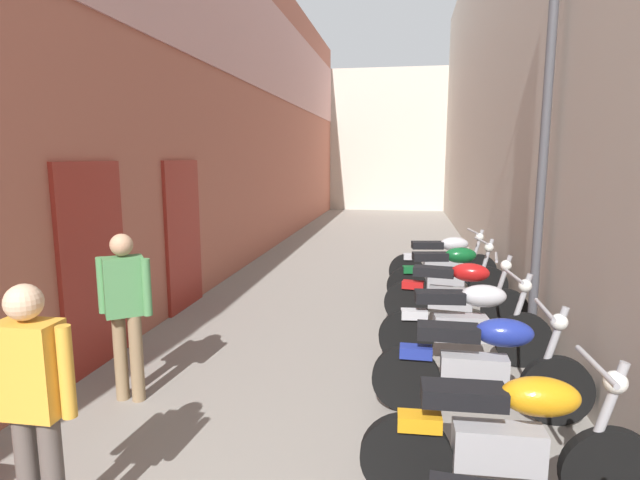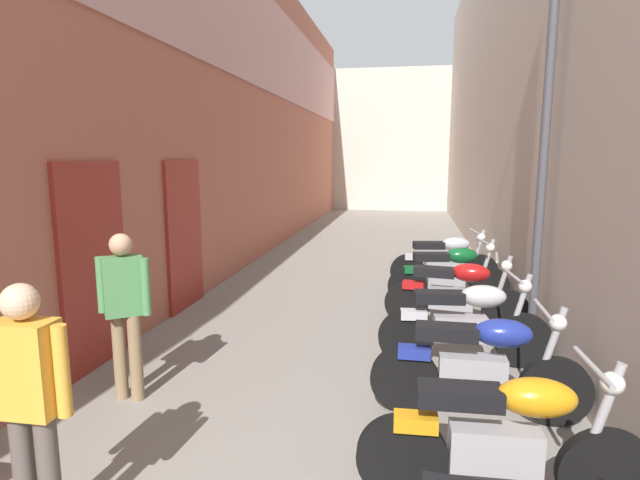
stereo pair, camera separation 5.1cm
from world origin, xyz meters
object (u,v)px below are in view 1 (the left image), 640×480
motorcycle_eighth (444,260)px  street_lamp (538,105)px  motorcycle_third (509,436)px  pedestrian_further_down (125,305)px  motorcycle_seventh (449,273)px  motorcycle_sixth (456,293)px  pedestrian_mid_alley (33,399)px  motorcycle_fourth (481,363)px  motorcycle_fifth (466,321)px

motorcycle_eighth → street_lamp: size_ratio=0.38×
motorcycle_third → pedestrian_further_down: 3.34m
motorcycle_seventh → pedestrian_further_down: 4.84m
motorcycle_third → motorcycle_sixth: 3.48m
motorcycle_sixth → motorcycle_seventh: 1.13m
motorcycle_seventh → street_lamp: 3.01m
pedestrian_mid_alley → pedestrian_further_down: 1.82m
pedestrian_mid_alley → street_lamp: street_lamp is taller
motorcycle_fourth → pedestrian_mid_alley: (-2.69, -1.95, 0.42)m
pedestrian_further_down → street_lamp: street_lamp is taller
motorcycle_eighth → pedestrian_further_down: size_ratio=1.17×
motorcycle_sixth → pedestrian_mid_alley: (-2.69, -4.26, 0.42)m
motorcycle_seventh → pedestrian_mid_alley: pedestrian_mid_alley is taller
motorcycle_seventh → motorcycle_sixth: bearing=-90.0°
motorcycle_fifth → pedestrian_mid_alley: size_ratio=1.18×
pedestrian_further_down → street_lamp: bearing=25.3°
motorcycle_sixth → street_lamp: bearing=-44.2°
motorcycle_eighth → pedestrian_further_down: (-3.17, -4.66, 0.42)m
motorcycle_sixth → motorcycle_fifth: bearing=-90.0°
motorcycle_fourth → motorcycle_eighth: (-0.00, 4.46, 0.00)m
motorcycle_eighth → street_lamp: (0.70, -2.83, 2.30)m
motorcycle_fifth → pedestrian_mid_alley: bearing=-130.9°
motorcycle_fifth → motorcycle_sixth: 1.17m
motorcycle_third → motorcycle_fifth: (-0.00, 2.31, 0.00)m
motorcycle_fourth → street_lamp: 2.90m
motorcycle_eighth → street_lamp: street_lamp is taller
motorcycle_sixth → street_lamp: size_ratio=0.38×
motorcycle_fourth → motorcycle_sixth: same height
motorcycle_fourth → pedestrian_mid_alley: size_ratio=1.18×
motorcycle_third → pedestrian_further_down: pedestrian_further_down is taller
motorcycle_third → street_lamp: 3.69m
motorcycle_third → motorcycle_seventh: size_ratio=1.01×
motorcycle_fifth → motorcycle_sixth: size_ratio=1.00×
motorcycle_third → motorcycle_fifth: same height
pedestrian_mid_alley → street_lamp: 5.28m
pedestrian_mid_alley → motorcycle_fifth: bearing=49.1°
pedestrian_further_down → motorcycle_sixth: bearing=38.4°
motorcycle_seventh → motorcycle_eighth: size_ratio=1.00×
motorcycle_fourth → motorcycle_seventh: size_ratio=1.01×
motorcycle_fifth → motorcycle_seventh: bearing=90.0°
motorcycle_fifth → motorcycle_sixth: (-0.00, 1.17, 0.00)m
motorcycle_fifth → motorcycle_sixth: same height
motorcycle_third → motorcycle_seventh: 4.61m
motorcycle_fourth → street_lamp: bearing=66.7°
motorcycle_seventh → pedestrian_further_down: pedestrian_further_down is taller
motorcycle_third → motorcycle_fourth: bearing=90.0°
motorcycle_fourth → street_lamp: (0.70, 1.63, 2.30)m
motorcycle_fourth → motorcycle_sixth: bearing=90.0°
motorcycle_fifth → street_lamp: 2.45m
pedestrian_further_down → motorcycle_eighth: bearing=55.8°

